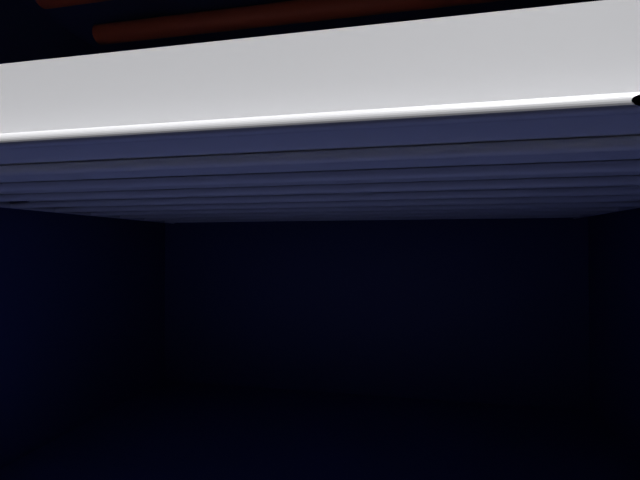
{
  "coord_description": "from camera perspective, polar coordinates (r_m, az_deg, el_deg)",
  "views": [
    {
      "loc": [
        7.15,
        -31.61,
        18.35
      ],
      "look_at": [
        0.0,
        1.73,
        18.86
      ],
      "focal_mm": 24.65,
      "sensor_mm": 36.0,
      "label": 1
    }
  ],
  "objects": [
    {
      "name": "oven_wall_back",
      "position": [
        0.56,
        4.7,
        0.71
      ],
      "size": [
        55.01,
        1.2,
        39.71
      ],
      "primitive_type": "cube",
      "color": "#0C1138",
      "rests_on": "ground_plane"
    },
    {
      "name": "oven_wall_left",
      "position": [
        0.46,
        -35.01,
        1.16
      ],
      "size": [
        1.2,
        45.65,
        39.71
      ],
      "primitive_type": "cube",
      "color": "#0C1138",
      "rests_on": "ground_plane"
    },
    {
      "name": "oven_rack_mid",
      "position": [
        0.33,
        -0.64,
        5.04
      ],
      "size": [
        50.0,
        44.74,
        0.5
      ],
      "color": "#B7B7BC"
    },
    {
      "name": "baking_tray_mid",
      "position": [
        0.33,
        -0.64,
        6.67
      ],
      "size": [
        45.66,
        39.23,
        2.5
      ],
      "color": "silver",
      "rests_on": "oven_rack_mid"
    },
    {
      "name": "pig_in_blanket_mid_0",
      "position": [
        0.36,
        20.18,
        9.44
      ],
      "size": [
        6.21,
        3.72,
        3.32
      ],
      "rotation": [
        0.0,
        0.0,
        1.68
      ],
      "color": "tan",
      "rests_on": "baking_tray_mid"
    },
    {
      "name": "pig_in_blanket_mid_1",
      "position": [
        0.52,
        -11.62,
        5.96
      ],
      "size": [
        6.16,
        3.74,
        2.7
      ],
      "rotation": [
        0.0,
        0.0,
        1.27
      ],
      "color": "tan",
      "rests_on": "baking_tray_mid"
    },
    {
      "name": "pig_in_blanket_mid_2",
      "position": [
        0.32,
        8.57,
        9.92
      ],
      "size": [
        5.08,
        3.53,
        2.48
      ],
      "rotation": [
        0.0,
        0.0,
        5.15
      ],
      "color": "tan",
      "rests_on": "baking_tray_mid"
    },
    {
      "name": "pig_in_blanket_mid_3",
      "position": [
        0.25,
        -0.32,
        13.99
      ],
      "size": [
        3.8,
        5.56,
        3.29
      ],
      "rotation": [
        0.0,
        0.0,
        3.34
      ],
      "color": "tan",
      "rests_on": "baking_tray_mid"
    },
    {
      "name": "pig_in_blanket_mid_4",
      "position": [
        0.48,
        17.21,
        6.51
      ],
      "size": [
        4.28,
        4.3,
        2.65
      ],
      "rotation": [
        0.0,
        0.0,
        2.38
      ],
      "color": "tan",
      "rests_on": "baking_tray_mid"
    },
    {
      "name": "pig_in_blanket_mid_5",
      "position": [
        0.2,
        32.31,
        17.68
      ],
      "size": [
        5.65,
        4.93,
        3.25
      ],
      "rotation": [
        0.0,
        0.0,
        4.07
      ],
      "color": "tan",
      "rests_on": "baking_tray_mid"
    },
    {
      "name": "pig_in_blanket_mid_6",
      "position": [
        0.48,
        5.95,
        6.43
      ],
      "size": [
        4.6,
        3.67,
        2.73
      ],
      "rotation": [
        0.0,
        0.0,
        4.32
      ],
      "color": "tan",
      "rests_on": "baking_tray_mid"
    },
    {
      "name": "pig_in_blanket_mid_7",
      "position": [
        0.34,
        -22.36,
        9.88
      ],
      "size": [
        5.77,
        4.03,
        3.02
      ],
      "rotation": [
        0.0,
        0.0,
        5.0
      ],
      "color": "tan",
      "rests_on": "baking_tray_mid"
    },
    {
      "name": "pig_in_blanket_mid_8",
      "position": [
        0.45,
        -4.33,
        6.95
      ],
      "size": [
        4.58,
        5.36,
        2.62
      ],
      "rotation": [
        0.0,
        0.0,
        5.65
      ],
      "color": "tan",
      "rests_on": "baking_tray_mid"
    },
    {
      "name": "pig_in_blanket_mid_9",
      "position": [
        0.44,
        1.49,
        7.32
      ],
      "size": [
        3.55,
        5.07,
        3.03
      ],
      "rotation": [
        0.0,
        0.0,
        3.34
      ],
      "color": "tan",
      "rests_on": "baking_tray_mid"
    },
    {
      "name": "pig_in_blanket_mid_10",
      "position": [
        0.28,
        21.55,
        11.92
      ],
      "size": [
        4.07,
        6.21,
        3.0
      ],
      "rotation": [
        0.0,
        0.0,
        0.32
      ],
      "color": "tan",
      "rests_on": "baking_tray_mid"
    },
    {
      "name": "pig_in_blanket_mid_11",
      "position": [
        0.38,
        -20.62,
        8.83
      ],
      "size": [
        4.74,
        5.31,
        3.26
      ],
      "rotation": [
        0.0,
        0.0,
        0.63
      ],
      "color": "tan",
      "rests_on": "baking_tray_mid"
    }
  ]
}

